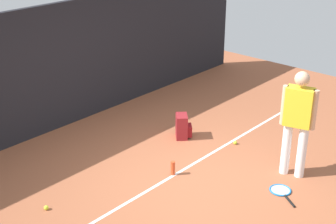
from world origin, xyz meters
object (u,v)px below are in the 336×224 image
object	(u,v)px
tennis_player	(298,118)
tennis_ball_near_player	(235,143)
tennis_racket	(281,191)
tennis_ball_by_fence	(46,208)
water_bottle	(173,168)
backpack	(183,127)

from	to	relation	value
tennis_player	tennis_ball_near_player	size ratio (longest dim) A/B	25.76
tennis_racket	tennis_ball_by_fence	bearing A→B (deg)	83.32
tennis_player	tennis_ball_near_player	distance (m)	1.57
water_bottle	backpack	bearing A→B (deg)	33.91
tennis_ball_by_fence	water_bottle	distance (m)	2.01
tennis_player	water_bottle	world-z (taller)	tennis_player
tennis_ball_near_player	tennis_player	bearing A→B (deg)	-101.40
backpack	tennis_ball_near_player	world-z (taller)	backpack
backpack	water_bottle	size ratio (longest dim) A/B	1.90
tennis_racket	backpack	xyz separation A→B (m)	(0.39, 2.25, 0.20)
backpack	tennis_ball_by_fence	xyz separation A→B (m)	(-2.98, -0.05, -0.18)
tennis_racket	backpack	distance (m)	2.29
tennis_ball_near_player	tennis_ball_by_fence	bearing A→B (deg)	166.46
backpack	tennis_ball_by_fence	distance (m)	2.99
water_bottle	tennis_racket	bearing A→B (deg)	-65.08
tennis_ball_near_player	tennis_ball_by_fence	distance (m)	3.49
tennis_player	tennis_racket	distance (m)	1.11
tennis_racket	backpack	world-z (taller)	backpack
tennis_player	tennis_ball_by_fence	size ratio (longest dim) A/B	25.76
tennis_racket	water_bottle	world-z (taller)	water_bottle
tennis_player	tennis_ball_near_player	xyz separation A→B (m)	(0.25, 1.24, -0.93)
tennis_ball_near_player	backpack	bearing A→B (deg)	115.42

